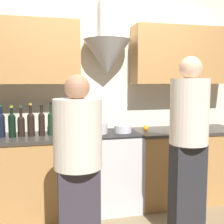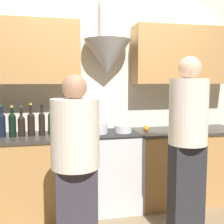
{
  "view_description": "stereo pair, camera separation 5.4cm",
  "coord_description": "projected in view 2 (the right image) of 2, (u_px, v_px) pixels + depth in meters",
  "views": [
    {
      "loc": [
        -0.73,
        -2.78,
        1.48
      ],
      "look_at": [
        0.0,
        0.22,
        1.14
      ],
      "focal_mm": 45.0,
      "sensor_mm": 36.0,
      "label": 1
    },
    {
      "loc": [
        -0.68,
        -2.79,
        1.48
      ],
      "look_at": [
        0.0,
        0.22,
        1.14
      ],
      "focal_mm": 45.0,
      "sensor_mm": 36.0,
      "label": 2
    }
  ],
  "objects": [
    {
      "name": "person_foreground_right",
      "position": [
        188.0,
        142.0,
        2.49
      ],
      "size": [
        0.34,
        0.34,
        1.7
      ],
      "color": "#28282D",
      "rests_on": "ground_plane"
    },
    {
      "name": "ground_plane",
      "position": [
        117.0,
        219.0,
        3.02
      ],
      "size": [
        12.0,
        12.0,
        0.0
      ],
      "primitive_type": "plane",
      "color": "#847051"
    },
    {
      "name": "mixing_bowl",
      "position": [
        123.0,
        129.0,
        3.24
      ],
      "size": [
        0.2,
        0.2,
        0.09
      ],
      "color": "silver",
      "rests_on": "stove_range"
    },
    {
      "name": "stove_range",
      "position": [
        110.0,
        170.0,
        3.29
      ],
      "size": [
        0.66,
        0.6,
        0.89
      ],
      "color": "silver",
      "rests_on": "ground_plane"
    },
    {
      "name": "counter_right",
      "position": [
        186.0,
        165.0,
        3.5
      ],
      "size": [
        1.31,
        0.62,
        0.89
      ],
      "color": "#B27F47",
      "rests_on": "ground_plane"
    },
    {
      "name": "counter_left",
      "position": [
        22.0,
        176.0,
        3.07
      ],
      "size": [
        1.34,
        0.62,
        0.89
      ],
      "color": "#B27F47",
      "rests_on": "ground_plane"
    },
    {
      "name": "wine_bottle_8",
      "position": [
        42.0,
        123.0,
        3.06
      ],
      "size": [
        0.07,
        0.07,
        0.34
      ],
      "color": "black",
      "rests_on": "counter_left"
    },
    {
      "name": "wine_bottle_6",
      "position": [
        21.0,
        124.0,
        3.02
      ],
      "size": [
        0.08,
        0.08,
        0.33
      ],
      "color": "black",
      "rests_on": "counter_left"
    },
    {
      "name": "orange_fruit",
      "position": [
        146.0,
        128.0,
        3.33
      ],
      "size": [
        0.07,
        0.07,
        0.07
      ],
      "color": "orange",
      "rests_on": "counter_right"
    },
    {
      "name": "wall_back",
      "position": [
        105.0,
        81.0,
        3.43
      ],
      "size": [
        8.4,
        0.56,
        2.6
      ],
      "color": "silver",
      "rests_on": "ground_plane"
    },
    {
      "name": "person_foreground_left",
      "position": [
        76.0,
        170.0,
        2.05
      ],
      "size": [
        0.35,
        0.35,
        1.53
      ],
      "color": "#38333D",
      "rests_on": "ground_plane"
    },
    {
      "name": "wine_bottle_5",
      "position": [
        12.0,
        124.0,
        2.97
      ],
      "size": [
        0.08,
        0.08,
        0.34
      ],
      "color": "black",
      "rests_on": "counter_left"
    },
    {
      "name": "wine_bottle_9",
      "position": [
        51.0,
        122.0,
        3.09
      ],
      "size": [
        0.08,
        0.08,
        0.36
      ],
      "color": "black",
      "rests_on": "counter_left"
    },
    {
      "name": "stock_pot",
      "position": [
        98.0,
        128.0,
        3.19
      ],
      "size": [
        0.23,
        0.23,
        0.12
      ],
      "color": "silver",
      "rests_on": "stove_range"
    },
    {
      "name": "wine_bottle_4",
      "position": [
        2.0,
        124.0,
        2.98
      ],
      "size": [
        0.08,
        0.08,
        0.35
      ],
      "color": "black",
      "rests_on": "counter_left"
    },
    {
      "name": "wine_bottle_7",
      "position": [
        31.0,
        123.0,
        3.03
      ],
      "size": [
        0.08,
        0.08,
        0.36
      ],
      "color": "black",
      "rests_on": "counter_left"
    }
  ]
}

